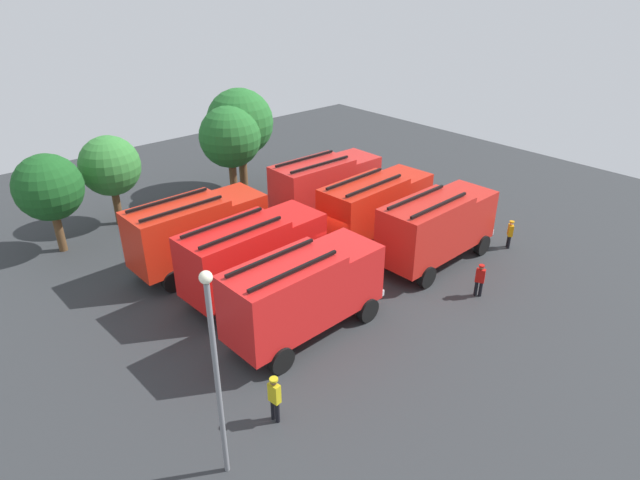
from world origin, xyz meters
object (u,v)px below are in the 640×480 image
Objects in this scene: firefighter_2 at (331,184)px; tree_3 at (240,123)px; fire_truck_1 at (437,226)px; fire_truck_4 at (198,229)px; fire_truck_3 at (376,205)px; firefighter_0 at (480,279)px; fire_truck_2 at (253,253)px; firefighter_1 at (275,397)px; lamppost at (216,365)px; traffic_cone_0 at (259,218)px; fire_truck_5 at (326,184)px; firefighter_3 at (510,233)px; tree_0 at (49,188)px; fire_truck_0 at (304,290)px; tree_2 at (230,137)px; tree_1 at (110,166)px.

firefighter_2 is 7.28m from tree_3.
fire_truck_1 and fire_truck_4 have the same top height.
fire_truck_3 is 7.37m from firefighter_0.
fire_truck_2 is 3.99m from fire_truck_4.
fire_truck_1 is 13.43m from firefighter_1.
fire_truck_4 reaches higher than firefighter_1.
lamppost is (-17.41, -14.20, 3.21)m from firefighter_2.
tree_3 is (7.96, 7.72, 2.50)m from fire_truck_4.
firefighter_2 is (2.51, 6.42, -1.21)m from fire_truck_3.
tree_3 reaches higher than traffic_cone_0.
fire_truck_3 is 9.74m from fire_truck_4.
firefighter_1 is at bearing -137.33° from fire_truck_5.
firefighter_0 is at bearing 107.86° from firefighter_2.
firefighter_3 is 24.75m from tree_0.
tree_0 is at bearing 9.43° from firefighter_3.
fire_truck_4 is 9.81× the size of traffic_cone_0.
fire_truck_0 is at bearing 30.76° from lamppost.
tree_3 reaches higher than firefighter_0.
firefighter_3 is 0.23× the size of tree_3.
fire_truck_3 is 1.01× the size of fire_truck_4.
tree_3 is at bearing 91.61° from fire_truck_3.
fire_truck_5 reaches higher than firefighter_0.
fire_truck_3 is at bearing 99.17° from firefighter_2.
fire_truck_1 is (9.06, 0.18, 0.00)m from fire_truck_0.
fire_truck_2 is 13.99m from tree_3.
tree_0 is at bearing 156.29° from fire_truck_5.
tree_2 is at bearing -146.35° from tree_3.
fire_truck_0 reaches higher than firefighter_3.
fire_truck_5 is 7.84m from tree_3.
fire_truck_4 and fire_truck_5 have the same top height.
fire_truck_1 is at bearing 48.15° from firefighter_0.
tree_0 is at bearing 107.62° from fire_truck_0.
fire_truck_3 is 6.99m from firefighter_2.
tree_3 is at bearing -25.99° from firefighter_2.
fire_truck_4 is 14.00m from firefighter_0.
fire_truck_5 is at bearing 38.77° from lamppost.
tree_0 is at bearing 156.47° from traffic_cone_0.
fire_truck_5 is at bearing 61.34° from firefighter_0.
fire_truck_4 is at bearing 62.92° from lamppost.
lamppost is at bearing -125.68° from tree_3.
firefighter_2 is 16.95m from tree_0.
traffic_cone_0 is at bearing 154.33° from fire_truck_5.
lamppost is (-15.03, -12.07, 2.00)m from fire_truck_5.
tree_1 reaches higher than fire_truck_4.
tree_0 is 12.84m from tree_3.
firefighter_0 reaches higher than traffic_cone_0.
tree_2 reaches higher than firefighter_2.
fire_truck_5 is 4.51× the size of firefighter_3.
fire_truck_2 is at bearing 61.34° from firefighter_2.
tree_0 is at bearing -179.24° from tree_2.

